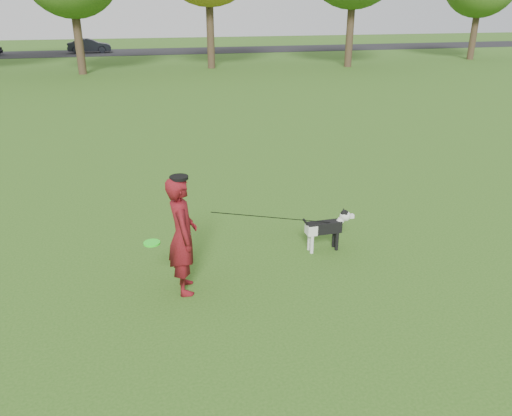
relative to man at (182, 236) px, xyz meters
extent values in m
plane|color=#285116|center=(1.24, 0.49, -0.87)|extent=(120.00, 120.00, 0.00)
cube|color=black|center=(1.24, 40.49, -0.86)|extent=(120.00, 7.00, 0.02)
imported|color=#560C0D|center=(0.00, 0.00, 0.00)|extent=(0.43, 0.64, 1.74)
cube|color=black|center=(2.42, 0.67, -0.45)|extent=(0.59, 0.18, 0.19)
cube|color=silver|center=(2.20, 0.67, -0.46)|extent=(0.17, 0.19, 0.17)
cylinder|color=silver|center=(2.20, 0.61, -0.71)|extent=(0.06, 0.06, 0.32)
cylinder|color=silver|center=(2.20, 0.73, -0.71)|extent=(0.06, 0.06, 0.32)
cylinder|color=black|center=(2.65, 0.61, -0.71)|extent=(0.06, 0.06, 0.32)
cylinder|color=black|center=(2.65, 0.73, -0.71)|extent=(0.06, 0.06, 0.32)
cylinder|color=silver|center=(2.69, 0.67, -0.40)|extent=(0.20, 0.12, 0.21)
sphere|color=silver|center=(2.80, 0.67, -0.28)|extent=(0.18, 0.18, 0.18)
sphere|color=black|center=(2.79, 0.67, -0.25)|extent=(0.14, 0.14, 0.14)
cube|color=silver|center=(2.89, 0.67, -0.30)|extent=(0.12, 0.07, 0.06)
sphere|color=black|center=(2.96, 0.67, -0.30)|extent=(0.04, 0.04, 0.04)
cone|color=black|center=(2.79, 0.62, -0.19)|extent=(0.06, 0.06, 0.08)
cone|color=black|center=(2.79, 0.72, -0.19)|extent=(0.06, 0.06, 0.08)
cylinder|color=black|center=(2.14, 0.67, -0.38)|extent=(0.20, 0.04, 0.27)
cylinder|color=black|center=(2.63, 0.67, -0.39)|extent=(0.13, 0.13, 0.02)
imported|color=black|center=(-2.91, 40.49, -0.26)|extent=(3.58, 1.29, 1.17)
cylinder|color=#22FF20|center=(-0.43, -0.05, -0.04)|extent=(0.23, 0.23, 0.02)
cylinder|color=black|center=(0.00, 0.00, 0.86)|extent=(0.26, 0.26, 0.04)
cylinder|color=#38281C|center=(-2.76, 25.99, 1.23)|extent=(0.48, 0.48, 4.20)
cylinder|color=#38281C|center=(5.24, 26.99, 1.65)|extent=(0.48, 0.48, 5.04)
cylinder|color=#38281C|center=(14.24, 25.49, 1.54)|extent=(0.48, 0.48, 4.83)
cylinder|color=#38281C|center=(25.24, 27.49, 1.12)|extent=(0.48, 0.48, 3.99)
camera|label=1|loc=(-0.63, -6.38, 3.01)|focal=35.00mm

